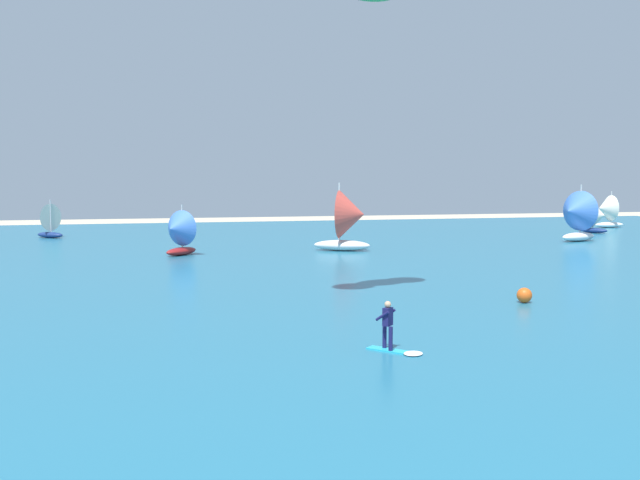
% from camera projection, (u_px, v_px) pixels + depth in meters
% --- Properties ---
extents(ocean, '(160.00, 90.00, 0.10)m').
position_uv_depth(ocean, '(202.00, 254.00, 54.56)').
color(ocean, '#236B89').
rests_on(ocean, ground).
extents(kitesurfer, '(1.69, 1.86, 1.67)m').
position_uv_depth(kitesurfer, '(393.00, 334.00, 22.56)').
color(kitesurfer, '#26B2CC').
rests_on(kitesurfer, ocean).
extents(sailboat_center_horizon, '(3.46, 3.50, 3.94)m').
position_uv_depth(sailboat_center_horizon, '(177.00, 232.00, 52.65)').
color(sailboat_center_horizon, maroon).
rests_on(sailboat_center_horizon, ocean).
extents(sailboat_outermost, '(5.08, 4.51, 5.66)m').
position_uv_depth(sailboat_outermost, '(350.00, 220.00, 56.41)').
color(sailboat_outermost, silver).
rests_on(sailboat_outermost, ocean).
extents(sailboat_mid_right, '(3.52, 3.43, 3.95)m').
position_uv_depth(sailboat_mid_right, '(46.00, 220.00, 70.36)').
color(sailboat_mid_right, navy).
rests_on(sailboat_mid_right, ocean).
extents(sailboat_far_right, '(4.89, 4.34, 5.49)m').
position_uv_depth(sailboat_far_right, '(575.00, 215.00, 65.69)').
color(sailboat_far_right, white).
rests_on(sailboat_far_right, ocean).
extents(sailboat_leading, '(3.02, 3.39, 3.77)m').
position_uv_depth(sailboat_leading, '(598.00, 218.00, 76.89)').
color(sailboat_leading, navy).
rests_on(sailboat_leading, ocean).
extents(sailboat_far_left, '(3.99, 3.39, 4.63)m').
position_uv_depth(sailboat_far_left, '(606.00, 211.00, 86.41)').
color(sailboat_far_left, white).
rests_on(sailboat_far_left, ocean).
extents(marker_buoy, '(0.71, 0.71, 0.71)m').
position_uv_depth(marker_buoy, '(524.00, 295.00, 31.85)').
color(marker_buoy, '#E55919').
rests_on(marker_buoy, ocean).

